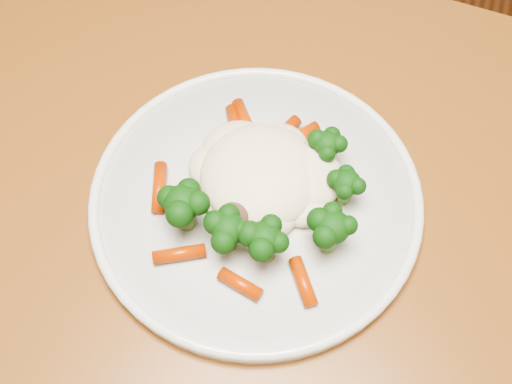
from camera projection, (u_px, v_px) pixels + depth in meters
dining_table at (190, 295)px, 0.65m from camera, size 1.26×0.90×0.75m
plate at (256, 200)px, 0.58m from camera, size 0.30×0.30×0.01m
meal at (263, 187)px, 0.55m from camera, size 0.20×0.19×0.05m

